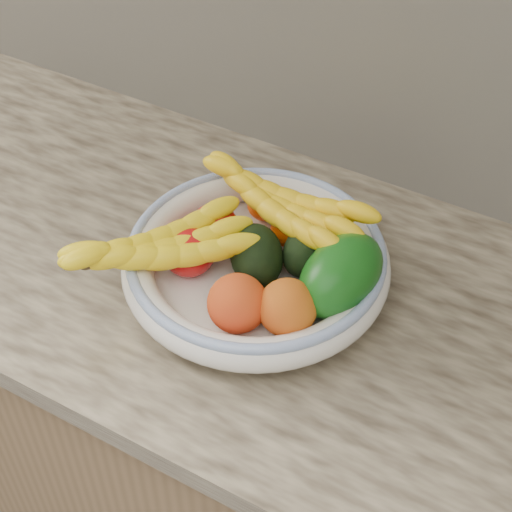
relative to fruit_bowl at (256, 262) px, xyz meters
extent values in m
cube|color=brown|center=(0.00, 0.02, -0.52)|extent=(2.40, 0.62, 0.86)
cube|color=tan|center=(0.00, 0.02, -0.07)|extent=(2.44, 0.66, 0.04)
cube|color=beige|center=(0.00, 0.33, 0.20)|extent=(2.40, 0.02, 0.50)
cylinder|color=white|center=(0.00, 0.00, -0.04)|extent=(0.13, 0.13, 0.02)
cylinder|color=white|center=(0.00, 0.00, -0.03)|extent=(0.32, 0.32, 0.01)
torus|color=white|center=(0.00, 0.00, 0.00)|extent=(0.39, 0.39, 0.05)
torus|color=#3A5FA5|center=(0.00, 0.00, 0.02)|extent=(0.37, 0.37, 0.02)
ellipsoid|color=#FF4F05|center=(-0.05, 0.11, 0.01)|extent=(0.07, 0.07, 0.05)
ellipsoid|color=#FF5805|center=(0.02, 0.10, 0.01)|extent=(0.07, 0.07, 0.05)
ellipsoid|color=#FF5505|center=(0.01, 0.08, 0.01)|extent=(0.07, 0.07, 0.05)
ellipsoid|color=#A00F0F|center=(-0.09, 0.03, 0.01)|extent=(0.07, 0.07, 0.06)
ellipsoid|color=red|center=(-0.09, -0.04, 0.01)|extent=(0.09, 0.09, 0.07)
ellipsoid|color=black|center=(0.00, 0.00, 0.02)|extent=(0.13, 0.13, 0.08)
ellipsoid|color=black|center=(0.06, 0.05, 0.02)|extent=(0.08, 0.11, 0.07)
ellipsoid|color=#0E4F0F|center=(0.13, 0.01, 0.03)|extent=(0.15, 0.17, 0.13)
ellipsoid|color=orange|center=(0.03, -0.10, 0.02)|extent=(0.10, 0.10, 0.08)
ellipsoid|color=orange|center=(0.09, -0.07, 0.02)|extent=(0.11, 0.11, 0.08)
camera|label=1|loc=(0.39, -0.70, 0.80)|focal=55.00mm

